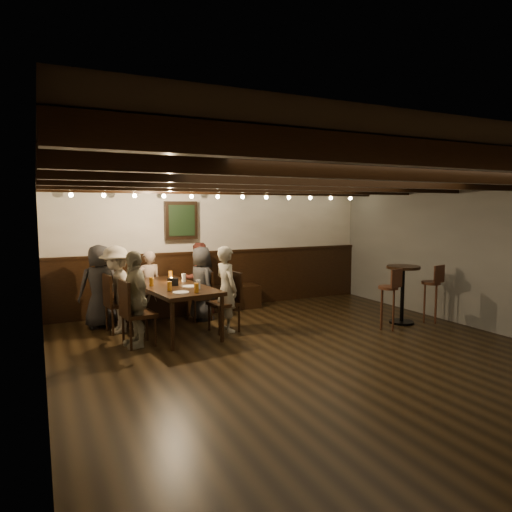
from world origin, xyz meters
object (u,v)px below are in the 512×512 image
person_bench_centre (149,285)px  person_left_far (135,299)px  dining_table (172,289)px  person_bench_right (198,278)px  chair_left_near (119,314)px  high_top_table (403,286)px  person_right_far (227,289)px  person_bench_left (100,286)px  chair_left_far (138,326)px  chair_right_near (200,305)px  person_left_near (117,289)px  bar_stool_right (430,301)px  person_right_near (202,283)px  bar_stool_left (388,307)px  chair_right_far (225,313)px

person_bench_centre → person_left_far: person_left_far is taller
dining_table → person_bench_right: bearing=45.0°
chair_left_near → high_top_table: 4.76m
person_left_far → person_right_far: person_left_far is taller
person_bench_left → person_right_far: 2.13m
chair_left_far → chair_right_near: bearing=122.0°
person_left_near → high_top_table: person_left_near is taller
chair_left_far → bar_stool_right: bar_stool_right is taller
chair_left_near → person_right_near: person_right_near is taller
chair_right_near → bar_stool_left: bearing=-134.6°
person_left_near → bar_stool_right: bearing=63.8°
high_top_table → person_bench_right: bearing=143.0°
chair_right_near → person_left_near: person_left_near is taller
person_bench_left → high_top_table: person_bench_left is taller
chair_left_far → person_right_near: size_ratio=0.74×
chair_right_far → person_left_far: 1.52m
dining_table → bar_stool_left: bar_stool_left is taller
chair_left_far → person_left_far: person_left_far is taller
person_bench_right → person_right_far: (0.02, -1.36, 0.02)m
chair_left_near → person_left_near: bearing=-90.0°
person_bench_left → person_left_far: (0.32, -1.32, -0.00)m
dining_table → person_left_near: bearing=149.0°
chair_left_far → person_bench_left: (-0.35, 1.32, 0.40)m
chair_right_far → chair_left_near: bearing=58.0°
high_top_table → person_right_near: bearing=150.0°
person_bench_centre → person_left_near: bearing=38.7°
dining_table → person_left_near: (-0.80, 0.35, 0.00)m
person_right_far → high_top_table: size_ratio=1.38×
person_left_near → high_top_table: bearing=63.7°
person_left_near → person_right_far: (1.60, -0.70, -0.01)m
person_right_near → bar_stool_right: 4.02m
person_left_far → person_right_far: (1.49, 0.19, -0.00)m
chair_left_far → high_top_table: bearing=74.0°
dining_table → bar_stool_right: size_ratio=2.09×
person_left_far → bar_stool_left: 4.01m
dining_table → person_left_far: 0.87m
person_bench_centre → person_bench_right: bearing=170.5°
chair_right_near → person_bench_left: bearing=74.5°
person_right_near → chair_left_near: bearing=90.0°
person_right_far → person_left_near: bearing=59.0°
chair_left_near → chair_right_far: size_ratio=0.98×
chair_left_near → chair_right_far: chair_right_far is taller
chair_right_near → bar_stool_left: size_ratio=0.85×
chair_left_far → chair_right_far: (1.43, 0.18, -0.00)m
person_bench_centre → person_right_far: bearing=116.6°
person_right_near → bar_stool_left: size_ratio=1.29×
person_bench_centre → bar_stool_right: bearing=143.8°
dining_table → person_left_near: person_left_near is taller
chair_left_near → bar_stool_left: bar_stool_left is taller
chair_right_near → dining_table: bearing=122.1°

